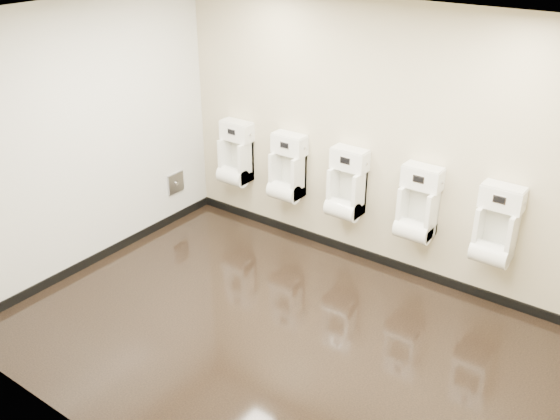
{
  "coord_description": "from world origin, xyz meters",
  "views": [
    {
      "loc": [
        2.66,
        -3.7,
        3.58
      ],
      "look_at": [
        -0.43,
        0.55,
        0.99
      ],
      "focal_mm": 40.0,
      "sensor_mm": 36.0,
      "label": 1
    }
  ],
  "objects_px": {
    "urinal_2": "(346,189)",
    "urinal_3": "(417,209)",
    "urinal_4": "(496,231)",
    "urinal_1": "(287,172)",
    "urinal_0": "(235,158)",
    "access_panel": "(176,183)"
  },
  "relations": [
    {
      "from": "urinal_1",
      "to": "urinal_4",
      "type": "distance_m",
      "value": 2.38
    },
    {
      "from": "urinal_2",
      "to": "urinal_3",
      "type": "distance_m",
      "value": 0.82
    },
    {
      "from": "access_panel",
      "to": "urinal_0",
      "type": "height_order",
      "value": "urinal_0"
    },
    {
      "from": "urinal_2",
      "to": "urinal_3",
      "type": "bearing_deg",
      "value": 0.0
    },
    {
      "from": "urinal_4",
      "to": "urinal_1",
      "type": "bearing_deg",
      "value": 180.0
    },
    {
      "from": "urinal_1",
      "to": "urinal_3",
      "type": "bearing_deg",
      "value": 0.0
    },
    {
      "from": "urinal_3",
      "to": "urinal_4",
      "type": "distance_m",
      "value": 0.79
    },
    {
      "from": "urinal_2",
      "to": "urinal_3",
      "type": "height_order",
      "value": "same"
    },
    {
      "from": "urinal_1",
      "to": "urinal_4",
      "type": "height_order",
      "value": "same"
    },
    {
      "from": "urinal_1",
      "to": "urinal_3",
      "type": "relative_size",
      "value": 1.0
    },
    {
      "from": "access_panel",
      "to": "urinal_3",
      "type": "xyz_separation_m",
      "value": [
        2.98,
        0.42,
        0.34
      ]
    },
    {
      "from": "urinal_3",
      "to": "urinal_2",
      "type": "bearing_deg",
      "value": 180.0
    },
    {
      "from": "access_panel",
      "to": "urinal_3",
      "type": "height_order",
      "value": "urinal_3"
    },
    {
      "from": "urinal_2",
      "to": "urinal_3",
      "type": "relative_size",
      "value": 1.0
    },
    {
      "from": "urinal_0",
      "to": "urinal_3",
      "type": "relative_size",
      "value": 1.0
    },
    {
      "from": "urinal_3",
      "to": "urinal_4",
      "type": "xyz_separation_m",
      "value": [
        0.79,
        0.0,
        0.0
      ]
    },
    {
      "from": "urinal_3",
      "to": "urinal_0",
      "type": "bearing_deg",
      "value": 180.0
    },
    {
      "from": "urinal_2",
      "to": "urinal_4",
      "type": "xyz_separation_m",
      "value": [
        1.61,
        0.0,
        0.0
      ]
    },
    {
      "from": "urinal_1",
      "to": "urinal_2",
      "type": "height_order",
      "value": "same"
    },
    {
      "from": "urinal_0",
      "to": "urinal_1",
      "type": "bearing_deg",
      "value": 0.0
    },
    {
      "from": "urinal_0",
      "to": "urinal_4",
      "type": "height_order",
      "value": "same"
    },
    {
      "from": "urinal_1",
      "to": "urinal_2",
      "type": "distance_m",
      "value": 0.77
    }
  ]
}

